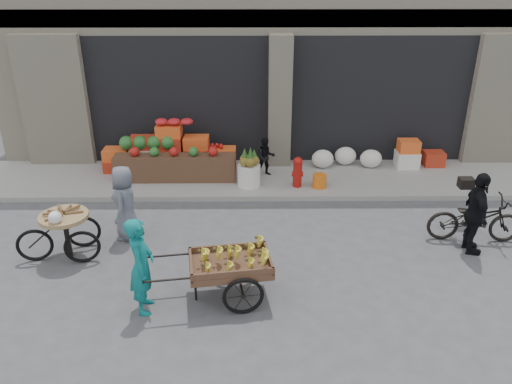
{
  "coord_description": "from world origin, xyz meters",
  "views": [
    {
      "loc": [
        -0.68,
        -6.83,
        4.82
      ],
      "look_at": [
        -0.61,
        1.14,
        1.1
      ],
      "focal_mm": 35.0,
      "sensor_mm": 36.0,
      "label": 1
    }
  ],
  "objects_px": {
    "fire_hydrant": "(298,171)",
    "vendor_woman": "(141,266)",
    "vendor_grey": "(125,203)",
    "banana_cart": "(227,262)",
    "orange_bucket": "(319,181)",
    "tricycle_cart": "(65,228)",
    "cyclist": "(476,214)",
    "pineapple_bin": "(249,175)",
    "seated_person": "(266,157)",
    "bicycle": "(475,219)"
  },
  "relations": [
    {
      "from": "pineapple_bin",
      "to": "vendor_woman",
      "type": "distance_m",
      "value": 4.57
    },
    {
      "from": "vendor_grey",
      "to": "banana_cart",
      "type": "bearing_deg",
      "value": 49.8
    },
    {
      "from": "vendor_grey",
      "to": "cyclist",
      "type": "distance_m",
      "value": 6.33
    },
    {
      "from": "fire_hydrant",
      "to": "vendor_woman",
      "type": "xyz_separation_m",
      "value": [
        -2.65,
        -4.23,
        0.27
      ]
    },
    {
      "from": "banana_cart",
      "to": "fire_hydrant",
      "type": "bearing_deg",
      "value": 61.88
    },
    {
      "from": "vendor_woman",
      "to": "fire_hydrant",
      "type": "bearing_deg",
      "value": -35.98
    },
    {
      "from": "vendor_woman",
      "to": "vendor_grey",
      "type": "relative_size",
      "value": 1.07
    },
    {
      "from": "cyclist",
      "to": "vendor_woman",
      "type": "bearing_deg",
      "value": 110.65
    },
    {
      "from": "vendor_woman",
      "to": "vendor_grey",
      "type": "bearing_deg",
      "value": 14.84
    },
    {
      "from": "tricycle_cart",
      "to": "vendor_grey",
      "type": "height_order",
      "value": "vendor_grey"
    },
    {
      "from": "fire_hydrant",
      "to": "tricycle_cart",
      "type": "height_order",
      "value": "tricycle_cart"
    },
    {
      "from": "pineapple_bin",
      "to": "bicycle",
      "type": "bearing_deg",
      "value": -28.51
    },
    {
      "from": "fire_hydrant",
      "to": "pineapple_bin",
      "type": "bearing_deg",
      "value": 177.4
    },
    {
      "from": "orange_bucket",
      "to": "cyclist",
      "type": "bearing_deg",
      "value": -47.01
    },
    {
      "from": "bicycle",
      "to": "banana_cart",
      "type": "bearing_deg",
      "value": 115.44
    },
    {
      "from": "orange_bucket",
      "to": "vendor_grey",
      "type": "distance_m",
      "value": 4.4
    },
    {
      "from": "tricycle_cart",
      "to": "cyclist",
      "type": "bearing_deg",
      "value": -14.07
    },
    {
      "from": "pineapple_bin",
      "to": "vendor_grey",
      "type": "distance_m",
      "value": 3.13
    },
    {
      "from": "banana_cart",
      "to": "vendor_woman",
      "type": "height_order",
      "value": "vendor_woman"
    },
    {
      "from": "bicycle",
      "to": "orange_bucket",
      "type": "bearing_deg",
      "value": 54.71
    },
    {
      "from": "pineapple_bin",
      "to": "vendor_grey",
      "type": "xyz_separation_m",
      "value": [
        -2.29,
        -2.11,
        0.35
      ]
    },
    {
      "from": "fire_hydrant",
      "to": "vendor_woman",
      "type": "height_order",
      "value": "vendor_woman"
    },
    {
      "from": "orange_bucket",
      "to": "bicycle",
      "type": "distance_m",
      "value": 3.41
    },
    {
      "from": "orange_bucket",
      "to": "vendor_woman",
      "type": "bearing_deg",
      "value": -127.0
    },
    {
      "from": "pineapple_bin",
      "to": "cyclist",
      "type": "distance_m",
      "value": 4.85
    },
    {
      "from": "pineapple_bin",
      "to": "cyclist",
      "type": "relative_size",
      "value": 0.34
    },
    {
      "from": "orange_bucket",
      "to": "cyclist",
      "type": "xyz_separation_m",
      "value": [
        2.41,
        -2.59,
        0.5
      ]
    },
    {
      "from": "pineapple_bin",
      "to": "banana_cart",
      "type": "distance_m",
      "value": 4.03
    },
    {
      "from": "vendor_woman",
      "to": "tricycle_cart",
      "type": "height_order",
      "value": "vendor_woman"
    },
    {
      "from": "orange_bucket",
      "to": "vendor_woman",
      "type": "distance_m",
      "value": 5.26
    },
    {
      "from": "fire_hydrant",
      "to": "tricycle_cart",
      "type": "distance_m",
      "value": 5.1
    },
    {
      "from": "vendor_grey",
      "to": "bicycle",
      "type": "xyz_separation_m",
      "value": [
        6.5,
        -0.18,
        -0.27
      ]
    },
    {
      "from": "seated_person",
      "to": "bicycle",
      "type": "bearing_deg",
      "value": -47.15
    },
    {
      "from": "orange_bucket",
      "to": "cyclist",
      "type": "height_order",
      "value": "cyclist"
    },
    {
      "from": "seated_person",
      "to": "bicycle",
      "type": "distance_m",
      "value": 4.79
    },
    {
      "from": "banana_cart",
      "to": "tricycle_cart",
      "type": "bearing_deg",
      "value": 148.65
    },
    {
      "from": "pineapple_bin",
      "to": "banana_cart",
      "type": "relative_size",
      "value": 0.24
    },
    {
      "from": "fire_hydrant",
      "to": "vendor_grey",
      "type": "xyz_separation_m",
      "value": [
        -3.39,
        -2.06,
        0.22
      ]
    },
    {
      "from": "tricycle_cart",
      "to": "vendor_grey",
      "type": "xyz_separation_m",
      "value": [
        0.91,
        0.68,
        0.16
      ]
    },
    {
      "from": "orange_bucket",
      "to": "tricycle_cart",
      "type": "height_order",
      "value": "tricycle_cart"
    },
    {
      "from": "vendor_woman",
      "to": "cyclist",
      "type": "bearing_deg",
      "value": -77.91
    },
    {
      "from": "seated_person",
      "to": "tricycle_cart",
      "type": "height_order",
      "value": "seated_person"
    },
    {
      "from": "fire_hydrant",
      "to": "seated_person",
      "type": "height_order",
      "value": "seated_person"
    },
    {
      "from": "tricycle_cart",
      "to": "bicycle",
      "type": "bearing_deg",
      "value": -11.0
    },
    {
      "from": "banana_cart",
      "to": "cyclist",
      "type": "distance_m",
      "value": 4.53
    },
    {
      "from": "pineapple_bin",
      "to": "bicycle",
      "type": "relative_size",
      "value": 0.3
    },
    {
      "from": "seated_person",
      "to": "cyclist",
      "type": "distance_m",
      "value": 4.89
    },
    {
      "from": "tricycle_cart",
      "to": "cyclist",
      "type": "relative_size",
      "value": 0.95
    },
    {
      "from": "vendor_woman",
      "to": "vendor_grey",
      "type": "distance_m",
      "value": 2.3
    },
    {
      "from": "bicycle",
      "to": "fire_hydrant",
      "type": "bearing_deg",
      "value": 58.94
    }
  ]
}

